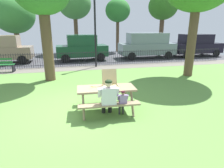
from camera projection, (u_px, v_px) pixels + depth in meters
ground at (75, 94)px, 7.63m from camera, size 28.00×11.03×0.02m
cobblestone_walkway at (73, 69)px, 12.12m from camera, size 28.00×1.40×0.01m
street_asphalt at (72, 59)px, 15.84m from camera, size 28.00×6.57×0.01m
picnic_table_foreground at (106, 93)px, 5.95m from camera, size 1.87×1.56×0.79m
pizza_box_open at (110, 84)px, 5.97m from camera, size 0.51×0.58×0.52m
pizza_slice_on_table at (92, 88)px, 5.84m from camera, size 0.28×0.33×0.02m
adult_at_table at (108, 97)px, 5.45m from camera, size 0.62×0.60×1.19m
child_at_table at (123, 101)px, 5.54m from camera, size 0.33×0.32×0.84m
iron_fence_streetside at (72, 59)px, 12.63m from camera, size 22.79×0.03×0.97m
lamp_post_walkway at (95, 23)px, 11.85m from camera, size 0.28×0.28×4.64m
parked_car_left at (3, 49)px, 13.61m from camera, size 3.95×1.92×1.98m
parked_car_center at (82, 47)px, 14.76m from camera, size 3.98×2.00×1.98m
parked_car_right at (147, 45)px, 15.85m from camera, size 4.64×2.04×2.08m
parked_car_far_right at (196, 45)px, 16.83m from camera, size 4.46×2.04×1.94m
far_tree_midleft at (14, 15)px, 17.34m from camera, size 3.74×3.74×5.31m
far_tree_center at (75, 4)px, 18.18m from camera, size 3.16×3.16×6.09m
far_tree_midright at (118, 11)px, 19.22m from camera, size 2.53×2.53×5.28m
far_tree_right at (163, 7)px, 20.10m from camera, size 3.11×3.11×6.05m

